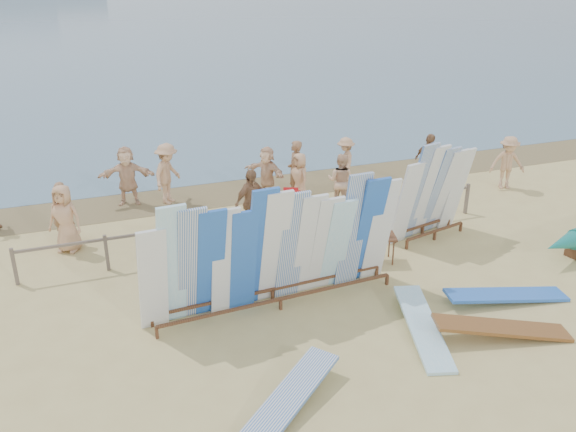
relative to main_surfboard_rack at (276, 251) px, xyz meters
name	(u,v)px	position (x,y,z in m)	size (l,w,h in m)	color
ground	(313,301)	(0.78, -0.15, -1.26)	(160.00, 160.00, 0.00)	tan
wet_sand_strip	(226,191)	(0.78, 7.05, -1.26)	(40.00, 2.60, 0.01)	olive
fence	(268,222)	(0.78, 2.85, -0.63)	(12.08, 0.08, 0.90)	#706155
main_surfboard_rack	(276,251)	(0.00, 0.00, 0.00)	(5.60, 1.06, 2.80)	brown
side_surfboard_rack	(432,194)	(4.88, 1.82, -0.04)	(2.44, 1.13, 2.72)	brown
vendor_table	(377,248)	(2.94, 1.04, -0.89)	(0.96, 0.79, 1.10)	brown
flat_board_b	(422,333)	(2.34, -2.00, -1.26)	(0.56, 2.70, 0.07)	#97D5F1
flat_board_e	(285,412)	(-0.99, -3.21, -1.26)	(0.56, 2.70, 0.07)	white
flat_board_d	(505,301)	(4.69, -1.57, -1.26)	(0.56, 2.70, 0.07)	blue
flat_board_c	(501,337)	(3.69, -2.68, -1.26)	(0.56, 2.70, 0.07)	brown
beach_chair_left	(288,222)	(1.54, 3.49, -1.01)	(0.67, 0.69, 0.84)	red
beach_chair_right	(293,218)	(1.76, 3.63, -0.98)	(0.60, 0.63, 0.96)	red
stroller	(290,211)	(1.75, 3.84, -0.86)	(0.74, 0.86, 0.99)	red
beachgoer_9	(345,161)	(4.57, 6.32, -0.48)	(1.01, 0.41, 1.56)	tan
beachgoer_5	(267,173)	(1.79, 5.99, -0.44)	(1.51, 0.49, 1.63)	beige
beachgoer_7	(295,170)	(2.59, 5.72, -0.35)	(0.66, 0.36, 1.81)	#8C6042
beachgoer_6	(300,178)	(2.59, 5.31, -0.49)	(0.75, 0.36, 1.54)	tan
beachgoer_extra_0	(507,163)	(9.20, 4.19, -0.41)	(1.10, 0.45, 1.71)	tan
beachgoer_8	(341,181)	(3.57, 4.53, -0.43)	(0.80, 0.38, 1.65)	beige
beachgoer_4	(251,202)	(0.58, 3.69, -0.37)	(1.05, 0.45, 1.78)	#8C6042
beachgoer_10	(429,161)	(6.87, 5.06, -0.37)	(1.04, 0.45, 1.78)	#8C6042
beachgoer_11	(127,176)	(-2.23, 6.97, -0.37)	(1.64, 0.53, 1.77)	beige
beachgoer_3	(168,174)	(-1.09, 6.65, -0.34)	(1.19, 0.49, 1.84)	tan
beachgoer_1	(63,213)	(-4.09, 4.79, -0.44)	(0.60, 0.33, 1.63)	#8C6042
beachgoer_0	(65,218)	(-4.05, 4.29, -0.39)	(0.85, 0.41, 1.74)	tan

